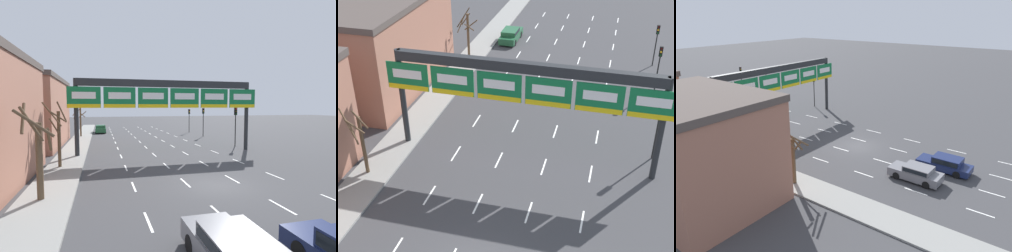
% 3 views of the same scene
% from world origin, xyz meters
% --- Properties ---
extents(ground_plane, '(220.00, 220.00, 0.00)m').
position_xyz_m(ground_plane, '(0.00, 0.00, 0.00)').
color(ground_plane, '#3D3D3F').
extents(sidewalk_left, '(2.80, 110.00, 0.15)m').
position_xyz_m(sidewalk_left, '(-9.65, 0.00, 0.07)').
color(sidewalk_left, gray).
rests_on(sidewalk_left, ground_plane).
extents(lane_dashes, '(10.02, 67.00, 0.01)m').
position_xyz_m(lane_dashes, '(-0.00, 13.50, 0.00)').
color(lane_dashes, white).
rests_on(lane_dashes, ground_plane).
extents(sign_gantry, '(19.67, 0.70, 7.54)m').
position_xyz_m(sign_gantry, '(0.00, 11.56, 6.15)').
color(sign_gantry, '#232628').
rests_on(sign_gantry, ground_plane).
extents(building_far, '(13.32, 15.85, 8.38)m').
position_xyz_m(building_far, '(-17.98, 20.57, 4.20)').
color(building_far, '#9E6651').
rests_on(building_far, ground_plane).
extents(car_green, '(1.86, 4.79, 1.44)m').
position_xyz_m(car_green, '(-6.83, 35.00, 0.77)').
color(car_green, '#235B38').
rests_on(car_green, ground_plane).
extents(traffic_light_near_gantry, '(0.30, 0.35, 4.58)m').
position_xyz_m(traffic_light_near_gantry, '(9.29, 24.90, 3.28)').
color(traffic_light_near_gantry, black).
rests_on(traffic_light_near_gantry, ground_plane).
extents(traffic_light_mid_block, '(0.30, 0.35, 4.33)m').
position_xyz_m(traffic_light_mid_block, '(9.21, 31.61, 3.11)').
color(traffic_light_mid_block, black).
rests_on(traffic_light_mid_block, ground_plane).
extents(traffic_light_far_end, '(0.30, 0.35, 4.71)m').
position_xyz_m(traffic_light_far_end, '(9.06, 14.04, 3.36)').
color(traffic_light_far_end, black).
rests_on(traffic_light_far_end, ground_plane).
extents(tree_bare_closest, '(1.82, 1.27, 5.12)m').
position_xyz_m(tree_bare_closest, '(-10.01, 7.01, 2.77)').
color(tree_bare_closest, brown).
rests_on(tree_bare_closest, sidewalk_left).
extents(tree_bare_second, '(2.09, 1.93, 5.05)m').
position_xyz_m(tree_bare_second, '(-9.97, 28.83, 2.88)').
color(tree_bare_second, brown).
rests_on(tree_bare_second, sidewalk_left).
extents(tree_bare_third, '(1.83, 1.58, 4.93)m').
position_xyz_m(tree_bare_third, '(-9.89, -0.45, 2.64)').
color(tree_bare_third, brown).
rests_on(tree_bare_third, sidewalk_left).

